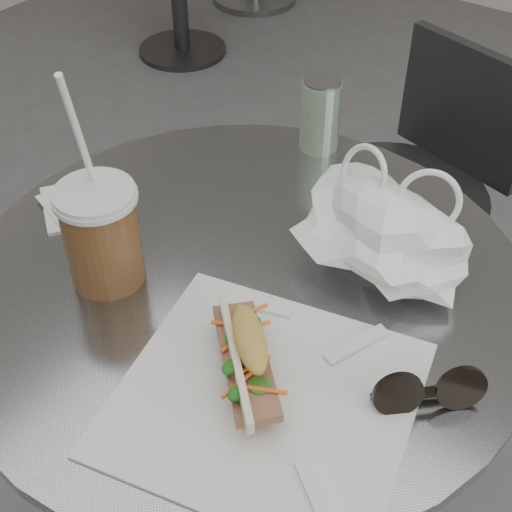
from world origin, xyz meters
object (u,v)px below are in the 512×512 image
Objects in this scene: cafe_table at (245,402)px; iced_coffee at (102,234)px; sunglasses at (428,392)px; drink_can at (320,114)px; banh_mi at (247,356)px; chair_far at (399,237)px.

cafe_table is 0.39m from iced_coffee.
sunglasses is 0.53m from drink_can.
banh_mi is 1.69× the size of drink_can.
cafe_table is 1.01× the size of chair_far.
chair_far is 0.57m from drink_can.
drink_can reaches higher than sunglasses.
banh_mi reaches higher than sunglasses.
iced_coffee is (-0.14, -0.10, 0.35)m from cafe_table.
cafe_table is at bearing 128.03° from sunglasses.
drink_can is (0.06, 0.43, -0.01)m from iced_coffee.
cafe_table is 0.35m from banh_mi.
cafe_table is 0.66m from chair_far.
banh_mi is 0.25m from iced_coffee.
chair_far is 6.24× the size of drink_can.
sunglasses is (0.43, 0.06, -0.05)m from iced_coffee.
chair_far is at bearing 82.89° from iced_coffee.
banh_mi is (0.10, -0.13, 0.31)m from cafe_table.
banh_mi is 0.20m from sunglasses.
chair_far reaches higher than cafe_table.
cafe_table is 3.73× the size of banh_mi.
chair_far is 3.70× the size of banh_mi.
sunglasses is (0.18, 0.08, -0.01)m from banh_mi.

